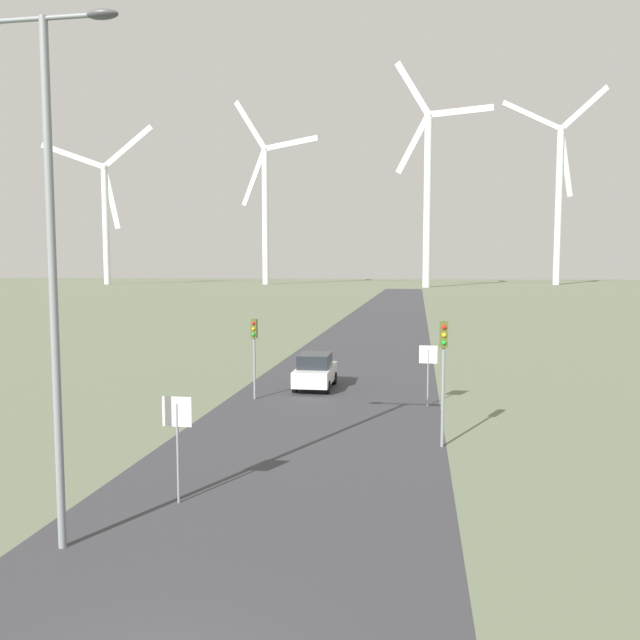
{
  "coord_description": "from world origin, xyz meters",
  "views": [
    {
      "loc": [
        3.94,
        -7.6,
        6.34
      ],
      "look_at": [
        0.0,
        17.41,
        4.15
      ],
      "focal_mm": 35.0,
      "sensor_mm": 36.0,
      "label": 1
    }
  ],
  "objects": [
    {
      "name": "road_surface",
      "position": [
        0.0,
        48.0,
        0.0
      ],
      "size": [
        10.0,
        240.0,
        0.01
      ],
      "color": "#38383D",
      "rests_on": "ground"
    },
    {
      "name": "streetlamp",
      "position": [
        -3.93,
        4.92,
        7.15
      ],
      "size": [
        3.37,
        0.32,
        11.64
      ],
      "color": "gray",
      "rests_on": "ground"
    },
    {
      "name": "stop_sign_near",
      "position": [
        -2.34,
        7.86,
        2.03
      ],
      "size": [
        0.81,
        0.07,
        2.9
      ],
      "color": "gray",
      "rests_on": "ground"
    },
    {
      "name": "stop_sign_far",
      "position": [
        4.43,
        20.71,
        1.94
      ],
      "size": [
        0.81,
        0.07,
        2.77
      ],
      "color": "gray",
      "rests_on": "ground"
    },
    {
      "name": "traffic_light_post_near_left",
      "position": [
        -3.72,
        20.93,
        2.82
      ],
      "size": [
        0.28,
        0.34,
        3.84
      ],
      "color": "gray",
      "rests_on": "ground"
    },
    {
      "name": "traffic_light_post_near_right",
      "position": [
        4.85,
        14.26,
        3.23
      ],
      "size": [
        0.28,
        0.33,
        4.43
      ],
      "color": "gray",
      "rests_on": "ground"
    },
    {
      "name": "car_approaching",
      "position": [
        -1.28,
        23.97,
        0.91
      ],
      "size": [
        1.88,
        4.12,
        1.83
      ],
      "color": "white",
      "rests_on": "ground"
    },
    {
      "name": "wind_turbine_far_left",
      "position": [
        -103.7,
        196.66,
        25.74
      ],
      "size": [
        36.09,
        10.69,
        55.19
      ],
      "color": "silver",
      "rests_on": "ground"
    },
    {
      "name": "wind_turbine_left",
      "position": [
        -48.98,
        205.86,
        29.01
      ],
      "size": [
        31.78,
        11.69,
        64.41
      ],
      "color": "silver",
      "rests_on": "ground"
    },
    {
      "name": "wind_turbine_center",
      "position": [
        6.29,
        182.38,
        30.69
      ],
      "size": [
        28.32,
        7.23,
        67.03
      ],
      "color": "silver",
      "rests_on": "ground"
    },
    {
      "name": "wind_turbine_right",
      "position": [
        50.33,
        214.8,
        32.03
      ],
      "size": [
        36.69,
        14.8,
        67.34
      ],
      "color": "silver",
      "rests_on": "ground"
    }
  ]
}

